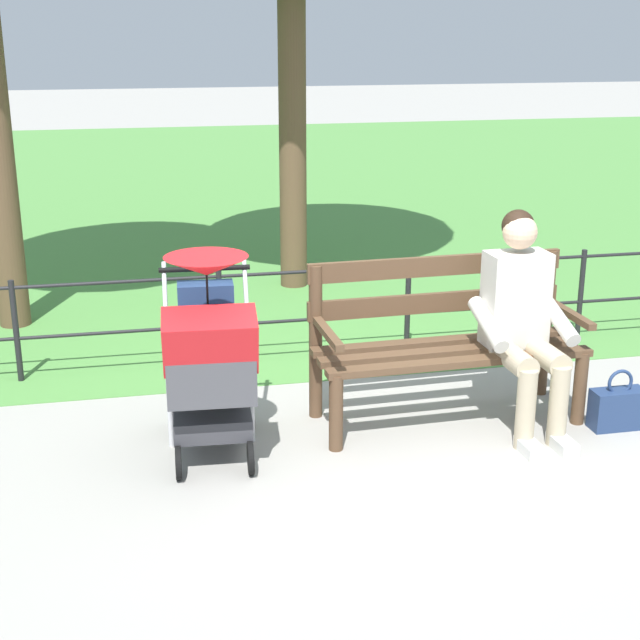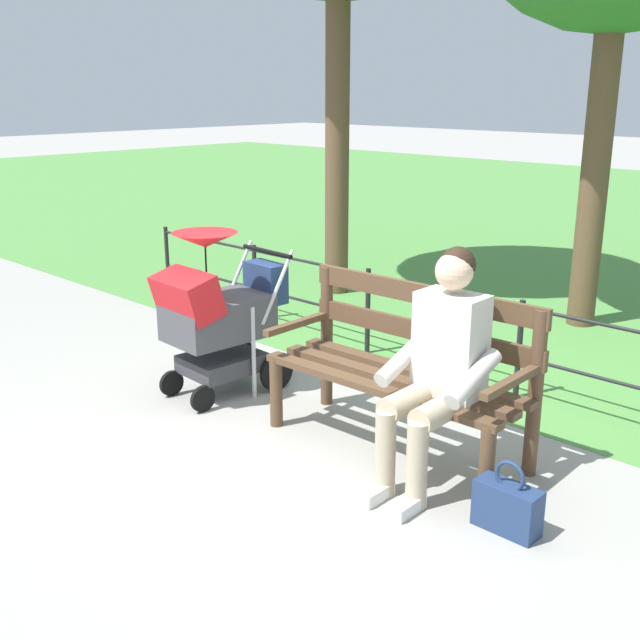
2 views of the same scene
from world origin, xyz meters
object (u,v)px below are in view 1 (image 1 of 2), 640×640
(person_on_bench, at_px, (523,316))
(handbag, at_px, (618,408))
(park_bench, at_px, (444,333))
(stroller, at_px, (209,353))

(person_on_bench, xyz_separation_m, handbag, (-0.56, 0.18, -0.55))
(park_bench, distance_m, stroller, 1.44)
(person_on_bench, distance_m, handbag, 0.81)
(park_bench, xyz_separation_m, stroller, (1.42, 0.24, 0.07))
(park_bench, xyz_separation_m, handbag, (-0.95, 0.40, -0.40))
(park_bench, relative_size, handbag, 4.37)
(person_on_bench, bearing_deg, handbag, 162.23)
(person_on_bench, distance_m, stroller, 1.82)
(stroller, height_order, handbag, stroller)
(park_bench, distance_m, handbag, 1.11)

